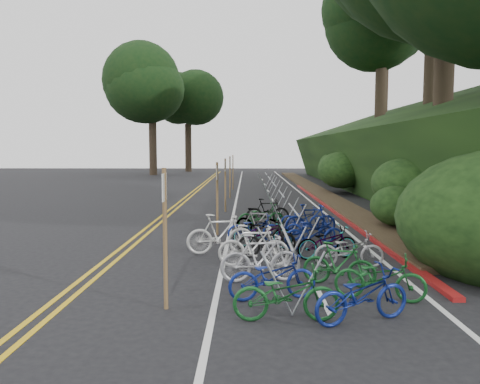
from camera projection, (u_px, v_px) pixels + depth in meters
name	position (u px, v px, depth m)	size (l,w,h in m)	color
ground	(179.00, 274.00, 11.05)	(120.00, 120.00, 0.00)	black
road_markings	(225.00, 214.00, 21.10)	(7.47, 80.00, 0.01)	gold
red_curb	(330.00, 208.00, 22.91)	(0.25, 28.00, 0.10)	maroon
embankment	(426.00, 155.00, 29.58)	(14.30, 48.14, 9.11)	black
bike_rack_front	(286.00, 252.00, 9.47)	(1.15, 2.78, 1.19)	gray
bike_racks_rest	(274.00, 190.00, 23.87)	(1.14, 23.00, 1.17)	gray
signpost_near	(165.00, 229.00, 8.51)	(0.08, 0.40, 2.61)	brown
signposts_rest	(228.00, 177.00, 24.85)	(0.08, 18.40, 2.50)	brown
bike_front	(220.00, 234.00, 13.08)	(1.90, 0.54, 1.14)	beige
bike_valet	(293.00, 240.00, 12.69)	(3.29, 12.18, 1.09)	#144C1E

